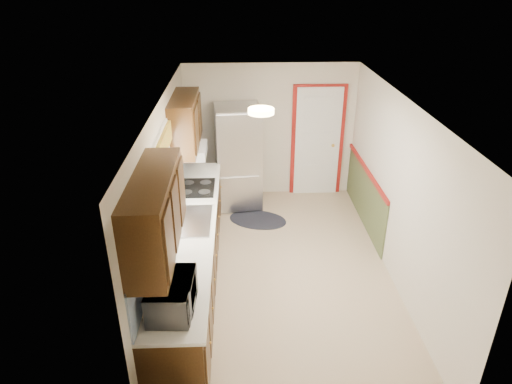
{
  "coord_description": "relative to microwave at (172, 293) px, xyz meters",
  "views": [
    {
      "loc": [
        -0.55,
        -5.23,
        3.83
      ],
      "look_at": [
        -0.34,
        0.18,
        1.15
      ],
      "focal_mm": 32.0,
      "sensor_mm": 36.0,
      "label": 1
    }
  ],
  "objects": [
    {
      "name": "microwave",
      "position": [
        0.0,
        0.0,
        0.0
      ],
      "size": [
        0.35,
        0.6,
        0.4
      ],
      "primitive_type": "imported",
      "rotation": [
        0.0,
        0.0,
        1.53
      ],
      "color": "white",
      "rests_on": "kitchen_run"
    },
    {
      "name": "back_wall_trim",
      "position": [
        2.19,
        4.07,
        -0.25
      ],
      "size": [
        1.12,
        2.3,
        2.08
      ],
      "color": "maroon",
      "rests_on": "ground"
    },
    {
      "name": "kitchen_run",
      "position": [
        -0.04,
        1.57,
        -0.33
      ],
      "size": [
        0.63,
        4.0,
        2.2
      ],
      "color": "#37200C",
      "rests_on": "ground"
    },
    {
      "name": "refrigerator",
      "position": [
        0.63,
        3.91,
        -0.24
      ],
      "size": [
        0.82,
        0.79,
        1.79
      ],
      "rotation": [
        0.0,
        0.0,
        0.11
      ],
      "color": "#B7B7BC",
      "rests_on": "ground"
    },
    {
      "name": "room_shell",
      "position": [
        1.2,
        1.86,
        0.06
      ],
      "size": [
        3.2,
        5.2,
        2.52
      ],
      "color": "tan",
      "rests_on": "ground"
    },
    {
      "name": "cooktop",
      "position": [
        0.01,
        2.61,
        -0.19
      ],
      "size": [
        0.53,
        0.63,
        0.02
      ],
      "primitive_type": "cube",
      "color": "black",
      "rests_on": "kitchen_run"
    },
    {
      "name": "rug",
      "position": [
        0.94,
        3.3,
        -1.13
      ],
      "size": [
        1.12,
        0.9,
        0.01
      ],
      "primitive_type": "ellipsoid",
      "rotation": [
        0.0,
        0.0,
        -0.32
      ],
      "color": "black",
      "rests_on": "ground"
    },
    {
      "name": "ceiling_fixture",
      "position": [
        0.9,
        1.66,
        1.22
      ],
      "size": [
        0.3,
        0.3,
        0.06
      ],
      "primitive_type": "cylinder",
      "color": "#FFD88C",
      "rests_on": "room_shell"
    }
  ]
}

